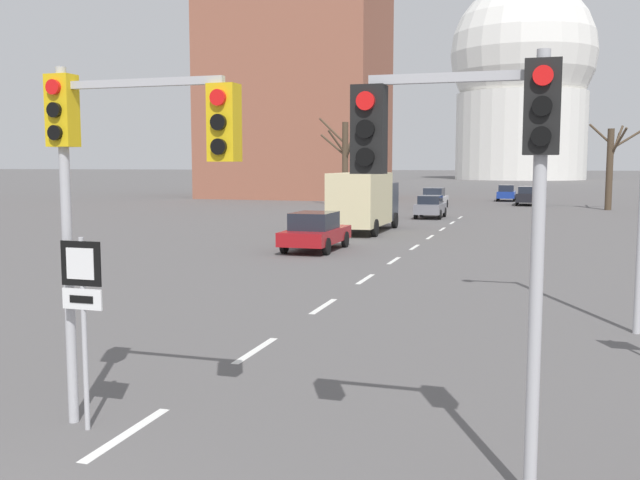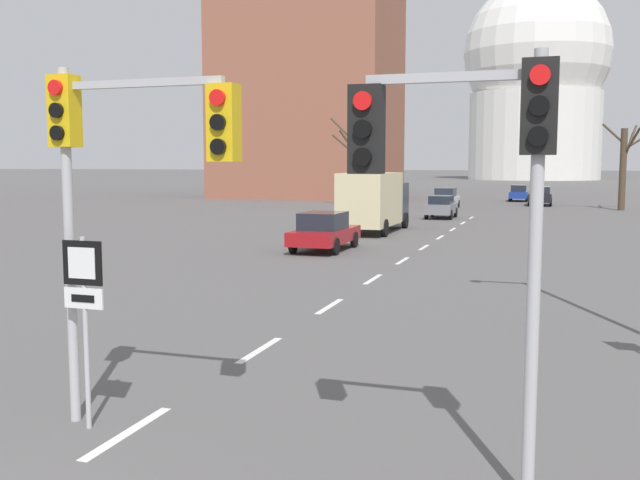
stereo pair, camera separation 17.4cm
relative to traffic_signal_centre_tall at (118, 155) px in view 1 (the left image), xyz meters
The scene contains 24 objects.
lane_stripe_0 3.73m from the traffic_signal_centre_tall, 52.46° to the right, with size 0.16×2.00×0.01m, color silver.
lane_stripe_1 5.72m from the traffic_signal_centre_tall, 88.33° to the left, with size 0.16×2.00×0.01m, color silver.
lane_stripe_2 9.59m from the traffic_signal_centre_tall, 89.18° to the left, with size 0.16×2.00×0.01m, color silver.
lane_stripe_3 13.85m from the traffic_signal_centre_tall, 89.46° to the left, with size 0.16×2.00×0.01m, color silver.
lane_stripe_4 18.22m from the traffic_signal_centre_tall, 89.60° to the left, with size 0.16×2.00×0.01m, color silver.
lane_stripe_5 22.64m from the traffic_signal_centre_tall, 89.68° to the left, with size 0.16×2.00×0.01m, color silver.
lane_stripe_6 27.09m from the traffic_signal_centre_tall, 89.73° to the left, with size 0.16×2.00×0.01m, color silver.
lane_stripe_7 31.56m from the traffic_signal_centre_tall, 89.77° to the left, with size 0.16×2.00×0.01m, color silver.
lane_stripe_8 36.03m from the traffic_signal_centre_tall, 89.80° to the left, with size 0.16×2.00×0.01m, color silver.
lane_stripe_9 40.51m from the traffic_signal_centre_tall, 89.82° to the left, with size 0.16×2.00×0.01m, color silver.
traffic_signal_centre_tall is the anchor object (origin of this frame).
traffic_signal_near_right 4.71m from the traffic_signal_centre_tall, ahead, with size 2.16×0.34×4.76m.
route_sign_post 1.99m from the traffic_signal_centre_tall, 157.30° to the right, with size 0.60×0.08×2.64m.
street_lamp_right 10.77m from the traffic_signal_centre_tall, 48.72° to the left, with size 1.74×0.36×8.00m.
sedan_near_left 20.48m from the traffic_signal_centre_tall, 100.34° to the left, with size 1.97×4.48×1.61m.
sedan_near_right 50.17m from the traffic_signal_centre_tall, 93.47° to the left, with size 1.84×4.42×1.66m.
sedan_mid_centre 56.79m from the traffic_signal_centre_tall, 85.78° to the left, with size 1.96×4.45×1.65m.
sedan_far_left 63.41m from the traffic_signal_centre_tall, 88.15° to the left, with size 1.73×3.86×1.57m.
sedan_far_right 39.40m from the traffic_signal_centre_tall, 92.53° to the left, with size 1.75×3.81×1.51m.
delivery_truck 28.72m from the traffic_signal_centre_tall, 97.27° to the left, with size 2.44×7.20×3.14m.
bare_tree_left_near 50.89m from the traffic_signal_centre_tall, 102.00° to the left, with size 4.44×3.25×7.63m.
bare_tree_right_near 52.86m from the traffic_signal_centre_tall, 78.63° to the left, with size 4.37×3.39×6.77m.
capitol_dome 166.06m from the traffic_signal_centre_tall, 89.96° to the left, with size 32.86×32.86×46.42m.
apartment_block_left 68.63m from the traffic_signal_centre_tall, 107.15° to the left, with size 18.00×14.00×27.03m, color #935642.
Camera 1 is at (5.22, -4.15, 3.61)m, focal length 40.00 mm.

